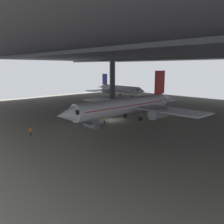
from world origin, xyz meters
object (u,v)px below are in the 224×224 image
(crew_worker_near_nose, at_px, (31,131))
(traffic_cone_orange, at_px, (68,137))
(boarding_stairs, at_px, (91,124))
(airplane_distant, at_px, (119,89))
(crew_worker_by_stairs, at_px, (104,120))
(airplane_main, at_px, (127,106))

(crew_worker_near_nose, relative_size, traffic_cone_orange, 2.90)
(boarding_stairs, distance_m, airplane_distant, 54.70)
(boarding_stairs, relative_size, traffic_cone_orange, 7.65)
(crew_worker_by_stairs, bearing_deg, airplane_main, 81.18)
(crew_worker_near_nose, bearing_deg, crew_worker_by_stairs, 83.41)
(crew_worker_by_stairs, xyz_separation_m, airplane_distant, (-33.84, 38.94, 2.15))
(traffic_cone_orange, bearing_deg, airplane_distant, 126.60)
(crew_worker_near_nose, height_order, airplane_distant, airplane_distant)
(traffic_cone_orange, bearing_deg, crew_worker_near_nose, -144.90)
(boarding_stairs, xyz_separation_m, traffic_cone_orange, (3.56, -7.93, -0.43))
(boarding_stairs, height_order, crew_worker_near_nose, boarding_stairs)
(crew_worker_near_nose, relative_size, airplane_distant, 0.06)
(airplane_main, distance_m, traffic_cone_orange, 18.24)
(crew_worker_by_stairs, relative_size, traffic_cone_orange, 2.59)
(airplane_main, height_order, airplane_distant, airplane_main)
(airplane_main, distance_m, airplane_distant, 47.88)
(boarding_stairs, xyz_separation_m, crew_worker_near_nose, (-2.03, -11.86, 0.27))
(airplane_distant, distance_m, traffic_cone_orange, 63.17)
(boarding_stairs, bearing_deg, traffic_cone_orange, -65.81)
(airplane_main, relative_size, crew_worker_by_stairs, 22.74)
(boarding_stairs, bearing_deg, airplane_distant, 128.55)
(airplane_distant, xyz_separation_m, traffic_cone_orange, (37.62, -50.67, -2.74))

